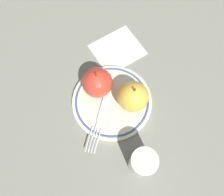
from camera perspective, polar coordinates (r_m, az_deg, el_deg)
ground_plane at (r=0.64m, az=-2.09°, el=-0.55°), size 2.00×2.00×0.00m
plate at (r=0.63m, az=-0.00°, el=-0.92°), size 0.23×0.23×0.02m
apple_red_whole at (r=0.59m, az=-3.78°, el=4.08°), size 0.08×0.08×0.09m
apple_second_whole at (r=0.58m, az=5.49°, el=0.34°), size 0.08×0.08×0.09m
fork at (r=0.60m, az=-3.12°, el=-4.79°), size 0.15×0.15×0.00m
drinking_glass at (r=0.56m, az=7.89°, el=-16.34°), size 0.06×0.06×0.10m
napkin_folded at (r=0.71m, az=1.41°, el=12.60°), size 0.13×0.15×0.01m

